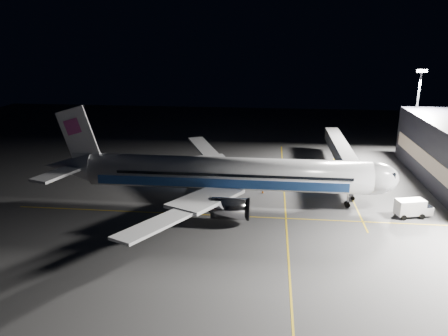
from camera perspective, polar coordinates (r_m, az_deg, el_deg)
ground at (r=76.81m, az=0.48°, el=-4.46°), size 200.00×200.00×0.00m
guide_line_main at (r=76.53m, az=7.98°, el=-4.72°), size 0.25×80.00×0.01m
guide_line_cross at (r=71.31m, az=-0.01°, el=-6.24°), size 70.00×0.25×0.01m
guide_line_side at (r=87.12m, az=15.74°, el=-2.45°), size 0.25×40.00×0.01m
airliner at (r=75.16m, az=-0.32°, el=-0.77°), size 61.48×54.22×16.64m
jet_bridge at (r=93.37m, az=15.21°, el=1.86°), size 3.60×34.40×6.30m
floodlight_mast_north at (r=109.26m, az=23.90°, el=7.37°), size 2.40×0.68×20.70m
service_truck at (r=76.62m, az=23.46°, el=-4.77°), size 6.13×3.69×2.94m
baggage_tug at (r=91.10m, az=-3.86°, el=-0.41°), size 3.00×2.75×1.77m
safety_cone_a at (r=83.51m, az=5.12°, el=-2.47°), size 0.44×0.44×0.66m
safety_cone_b at (r=81.21m, az=5.08°, el=-3.06°), size 0.42×0.42×0.62m
safety_cone_c at (r=81.99m, az=-0.39°, el=-2.82°), size 0.36×0.36×0.54m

